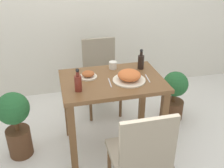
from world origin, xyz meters
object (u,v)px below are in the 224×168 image
condiment_bottle (141,61)px  potted_plant_right (174,94)px  food_plate (129,76)px  sauce_bottle (78,82)px  potted_plant_left (16,121)px  chair_near (141,154)px  side_plate (88,75)px  drink_cup (113,65)px  chair_far (101,72)px

condiment_bottle → potted_plant_right: 0.72m
food_plate → condiment_bottle: (0.19, 0.23, 0.03)m
potted_plant_right → food_plate: bearing=-151.3°
sauce_bottle → potted_plant_left: size_ratio=0.30×
condiment_bottle → chair_near: bearing=-108.1°
sauce_bottle → side_plate: bearing=63.0°
side_plate → food_plate: bearing=-24.1°
side_plate → drink_cup: 0.30m
sauce_bottle → condiment_bottle: bearing=25.1°
chair_near → chair_far: 1.46m
chair_near → potted_plant_left: chair_near is taller
side_plate → sauce_bottle: 0.27m
chair_far → potted_plant_right: chair_far is taller
chair_far → side_plate: chair_far is taller
side_plate → drink_cup: bearing=27.0°
side_plate → sauce_bottle: size_ratio=0.80×
chair_near → side_plate: 0.90m
side_plate → sauce_bottle: (-0.12, -0.23, 0.05)m
side_plate → potted_plant_right: 1.14m
chair_far → condiment_bottle: bearing=-63.2°
drink_cup → chair_far: bearing=92.6°
potted_plant_left → condiment_bottle: bearing=3.8°
potted_plant_left → sauce_bottle: bearing=-21.1°
food_plate → sauce_bottle: size_ratio=1.45×
condiment_bottle → potted_plant_left: bearing=-176.2°
side_plate → potted_plant_right: side_plate is taller
chair_near → drink_cup: 1.00m
chair_far → condiment_bottle: condiment_bottle is taller
drink_cup → condiment_bottle: size_ratio=0.37×
food_plate → condiment_bottle: size_ratio=1.45×
food_plate → side_plate: (-0.35, 0.16, -0.02)m
food_plate → drink_cup: bearing=104.9°
side_plate → condiment_bottle: condiment_bottle is taller
food_plate → sauce_bottle: bearing=-170.5°
sauce_bottle → drink_cup: bearing=43.7°
chair_far → side_plate: 0.75m
chair_far → condiment_bottle: size_ratio=4.31×
food_plate → side_plate: food_plate is taller
sauce_bottle → potted_plant_right: (1.14, 0.45, -0.51)m
side_plate → potted_plant_left: side_plate is taller
food_plate → drink_cup: (-0.08, 0.29, -0.01)m
drink_cup → potted_plant_right: 0.89m
chair_far → food_plate: chair_far is taller
condiment_bottle → potted_plant_right: condiment_bottle is taller
chair_near → side_plate: size_ratio=5.38×
sauce_bottle → chair_far: bearing=67.4°
food_plate → chair_near: bearing=-98.6°
food_plate → condiment_bottle: 0.30m
potted_plant_left → potted_plant_right: bearing=7.3°
food_plate → potted_plant_left: size_ratio=0.43×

